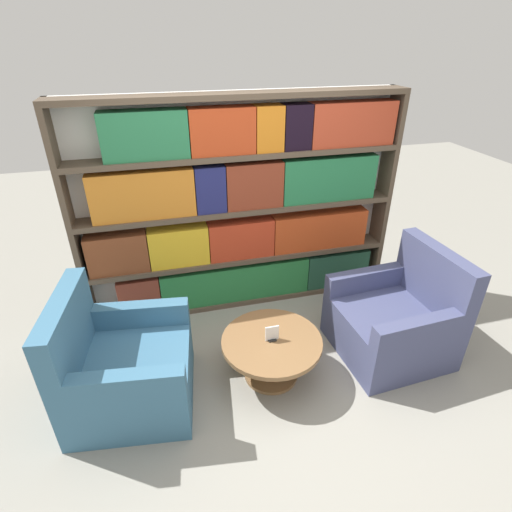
# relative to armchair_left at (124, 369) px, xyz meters

# --- Properties ---
(ground_plane) EXTENTS (14.00, 14.00, 0.00)m
(ground_plane) POSITION_rel_armchair_left_xyz_m (1.19, -0.27, -0.32)
(ground_plane) COLOR gray
(bookshelf) EXTENTS (3.15, 0.30, 2.14)m
(bookshelf) POSITION_rel_armchair_left_xyz_m (1.22, 1.14, 0.73)
(bookshelf) COLOR silver
(bookshelf) RESTS_ON ground_plane
(armchair_left) EXTENTS (1.01, 1.00, 0.99)m
(armchair_left) POSITION_rel_armchair_left_xyz_m (0.00, 0.00, 0.00)
(armchair_left) COLOR #386684
(armchair_left) RESTS_ON ground_plane
(armchair_right) EXTENTS (0.96, 0.95, 0.99)m
(armchair_right) POSITION_rel_armchair_left_xyz_m (2.35, -0.00, 0.00)
(armchair_right) COLOR #42476B
(armchair_right) RESTS_ON ground_plane
(coffee_table) EXTENTS (0.83, 0.83, 0.39)m
(coffee_table) POSITION_rel_armchair_left_xyz_m (1.18, -0.05, -0.04)
(coffee_table) COLOR brown
(coffee_table) RESTS_ON ground_plane
(table_sign) EXTENTS (0.11, 0.06, 0.14)m
(table_sign) POSITION_rel_armchair_left_xyz_m (1.18, -0.05, 0.13)
(table_sign) COLOR black
(table_sign) RESTS_ON coffee_table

